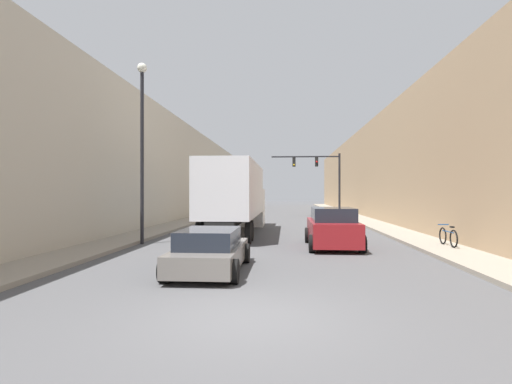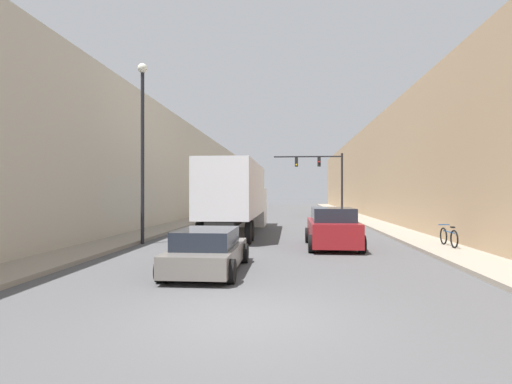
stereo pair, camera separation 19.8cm
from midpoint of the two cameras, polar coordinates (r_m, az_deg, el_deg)
The scene contains 11 objects.
ground_plane at distance 7.79m, azimuth -1.81°, elevation -17.57°, with size 200.00×200.00×0.00m, color #4C4C4F.
sidewalk_right at distance 37.97m, azimuth 13.75°, elevation -3.51°, with size 2.06×80.00×0.15m.
sidewalk_left at distance 38.26m, azimuth -7.50°, elevation -3.48°, with size 2.06×80.00×0.15m.
building_right at distance 38.82m, azimuth 19.64°, elevation 2.86°, with size 6.00×80.00×8.66m.
building_left at distance 39.27m, azimuth -13.28°, elevation 2.69°, with size 6.00×80.00×8.48m.
semi_truck at distance 23.16m, azimuth -2.99°, elevation -0.45°, with size 2.57×12.68×3.92m.
sedan_car at distance 12.03m, azimuth -7.05°, elevation -8.35°, with size 2.05×4.38×1.27m.
suv_car at distance 17.38m, azimuth 10.54°, elevation -5.13°, with size 2.17×4.43×1.70m.
traffic_signal_gantry at distance 39.04m, azimuth 9.36°, elevation 2.73°, with size 6.64×0.35×6.12m.
street_lamp at distance 19.08m, azimuth -16.25°, elevation 8.38°, with size 0.44×0.44×8.24m.
parked_bicycle at distance 18.20m, azimuth 25.47°, elevation -5.78°, with size 0.44×1.82×0.86m.
Camera 1 is at (0.69, -7.40, 2.34)m, focal length 28.00 mm.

